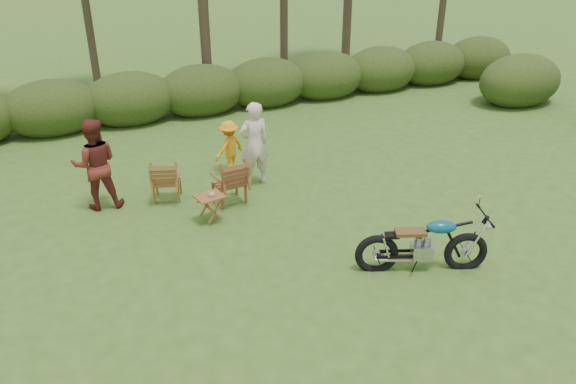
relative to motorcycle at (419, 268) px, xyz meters
name	(u,v)px	position (x,y,z in m)	size (l,w,h in m)	color
ground	(360,276)	(-0.99, 0.20, 0.00)	(80.00, 80.00, 0.00)	#34521B
motorcycle	(419,268)	(0.00, 0.00, 0.00)	(2.02, 0.77, 1.16)	#0C7CA7
lawn_chair_right	(230,202)	(-2.07, 3.50, 0.00)	(0.65, 0.65, 0.94)	brown
lawn_chair_left	(168,199)	(-3.16, 4.12, 0.00)	(0.61, 0.61, 0.88)	brown
side_table	(210,209)	(-2.64, 2.88, 0.27)	(0.52, 0.43, 0.53)	brown
cup	(212,194)	(-2.61, 2.85, 0.57)	(0.11, 0.11, 0.09)	beige
adult_a	(255,183)	(-1.30, 4.09, 0.00)	(0.66, 0.43, 1.80)	beige
adult_b	(102,206)	(-4.44, 4.33, 0.00)	(0.88, 0.68, 1.80)	maroon
child	(231,172)	(-1.59, 4.87, 0.00)	(0.77, 0.44, 1.19)	orange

